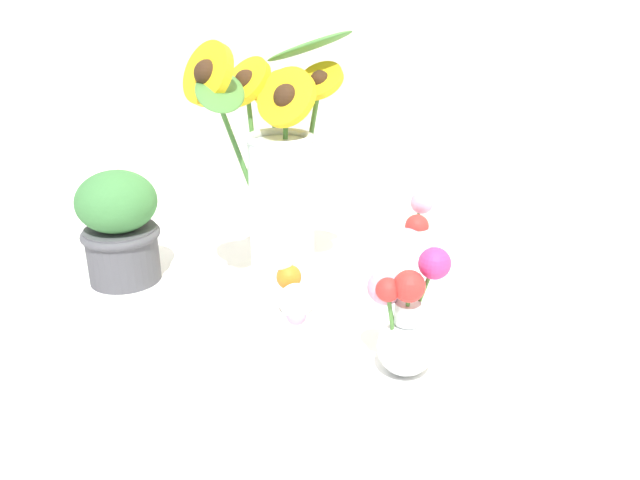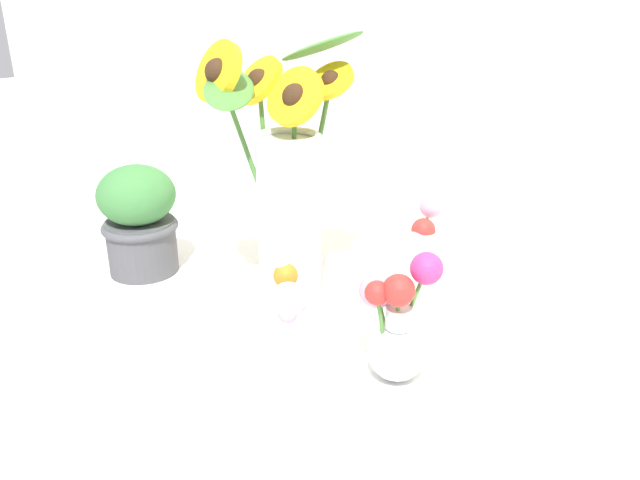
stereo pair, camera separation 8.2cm
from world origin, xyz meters
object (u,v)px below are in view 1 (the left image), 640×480
serving_tray (320,334)px  vase_small_center (296,319)px  mason_jar_sunflowers (276,185)px  vase_bulb_right (405,322)px  vase_small_back (406,260)px  potted_plant (119,225)px

serving_tray → vase_small_center: bearing=-77.0°
mason_jar_sunflowers → vase_bulb_right: (0.26, -0.08, -0.11)m
serving_tray → vase_small_back: (0.06, 0.13, 0.08)m
serving_tray → vase_small_back: 0.17m
serving_tray → mason_jar_sunflowers: (-0.11, 0.05, 0.19)m
mason_jar_sunflowers → vase_small_back: 0.22m
vase_small_center → vase_small_back: vase_small_back is taller
mason_jar_sunflowers → vase_bulb_right: mason_jar_sunflowers is taller
vase_small_back → potted_plant: potted_plant is taller
serving_tray → vase_small_center: size_ratio=3.94×
vase_bulb_right → vase_small_back: bearing=117.6°
vase_bulb_right → vase_small_back: (-0.08, 0.16, 0.00)m
serving_tray → vase_bulb_right: size_ratio=3.15×
vase_bulb_right → potted_plant: potted_plant is taller
mason_jar_sunflowers → vase_small_back: mason_jar_sunflowers is taller
vase_bulb_right → vase_small_center: bearing=-158.0°
mason_jar_sunflowers → vase_small_center: (0.13, -0.13, -0.12)m
serving_tray → vase_small_back: bearing=64.4°
vase_small_back → potted_plant: (-0.44, -0.16, 0.01)m
serving_tray → vase_small_center: 0.10m
vase_small_center → vase_bulb_right: (0.13, 0.05, 0.01)m
mason_jar_sunflowers → vase_small_center: bearing=-44.2°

